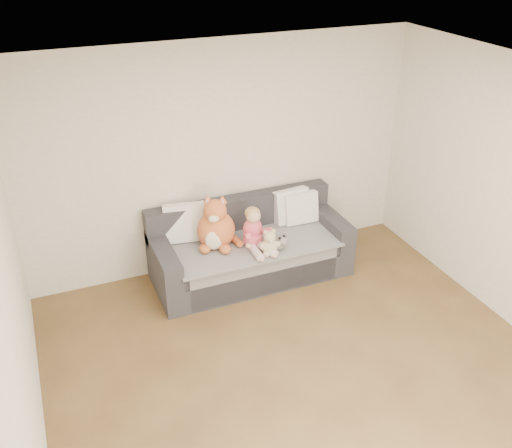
{
  "coord_description": "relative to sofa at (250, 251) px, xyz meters",
  "views": [
    {
      "loc": [
        -1.91,
        -3.09,
        3.68
      ],
      "look_at": [
        0.14,
        1.87,
        0.75
      ],
      "focal_mm": 40.0,
      "sensor_mm": 36.0,
      "label": 1
    }
  ],
  "objects": [
    {
      "name": "cushion_right_back",
      "position": [
        0.61,
        0.21,
        0.36
      ],
      "size": [
        0.44,
        0.23,
        0.41
      ],
      "rotation": [
        0.0,
        0.0,
        0.09
      ],
      "color": "silver",
      "rests_on": "sofa"
    },
    {
      "name": "sofa",
      "position": [
        0.0,
        0.0,
        0.0
      ],
      "size": [
        2.2,
        0.94,
        0.85
      ],
      "color": "#29292E",
      "rests_on": "ground"
    },
    {
      "name": "plush_cow",
      "position": [
        0.2,
        -0.34,
        0.24
      ],
      "size": [
        0.16,
        0.24,
        0.19
      ],
      "rotation": [
        0.0,
        0.0,
        0.33
      ],
      "color": "white",
      "rests_on": "sofa"
    },
    {
      "name": "sippy_cup",
      "position": [
        0.13,
        -0.23,
        0.22
      ],
      "size": [
        0.1,
        0.07,
        0.11
      ],
      "rotation": [
        0.0,
        0.0,
        0.09
      ],
      "color": "#773187",
      "rests_on": "sofa"
    },
    {
      "name": "plush_cat",
      "position": [
        -0.4,
        -0.02,
        0.4
      ],
      "size": [
        0.48,
        0.45,
        0.64
      ],
      "rotation": [
        0.0,
        0.0,
        -0.43
      ],
      "color": "#BD562A",
      "rests_on": "sofa"
    },
    {
      "name": "teddy_bear",
      "position": [
        0.07,
        -0.39,
        0.28
      ],
      "size": [
        0.23,
        0.18,
        0.3
      ],
      "rotation": [
        0.0,
        0.0,
        -0.12
      ],
      "color": "tan",
      "rests_on": "sofa"
    },
    {
      "name": "toddler",
      "position": [
        -0.02,
        -0.2,
        0.36
      ],
      "size": [
        0.34,
        0.48,
        0.47
      ],
      "rotation": [
        0.0,
        0.0,
        0.1
      ],
      "color": "#DF4E72",
      "rests_on": "sofa"
    },
    {
      "name": "cushion_right_front",
      "position": [
        0.7,
        0.13,
        0.35
      ],
      "size": [
        0.41,
        0.19,
        0.38
      ],
      "rotation": [
        0.0,
        0.0,
        -0.03
      ],
      "color": "silver",
      "rests_on": "sofa"
    },
    {
      "name": "room_shell",
      "position": [
        -0.14,
        -1.64,
        0.99
      ],
      "size": [
        5.0,
        5.0,
        5.0
      ],
      "color": "brown",
      "rests_on": "ground"
    },
    {
      "name": "cushion_left",
      "position": [
        -0.67,
        0.25,
        0.38
      ],
      "size": [
        0.5,
        0.29,
        0.44
      ],
      "rotation": [
        0.0,
        0.0,
        -0.18
      ],
      "color": "silver",
      "rests_on": "sofa"
    }
  ]
}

